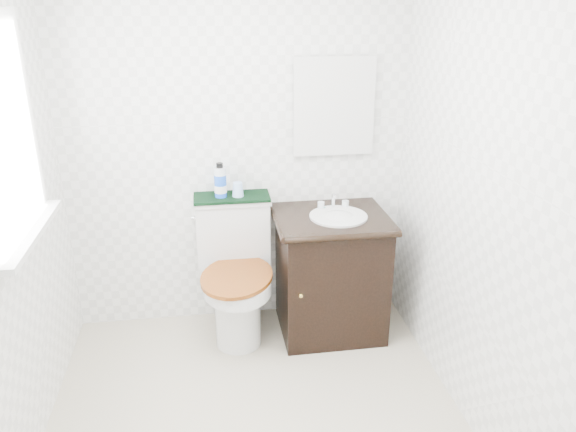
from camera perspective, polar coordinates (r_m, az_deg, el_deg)
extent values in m
plane|color=#BBB597|center=(3.12, -2.98, -21.06)|extent=(2.40, 2.40, 0.00)
plane|color=white|center=(3.61, -5.20, 6.89)|extent=(2.40, 0.00, 2.40)
plane|color=white|center=(1.43, 0.96, -18.00)|extent=(2.40, 0.00, 2.40)
plane|color=white|center=(2.77, 19.75, 1.12)|extent=(0.00, 2.40, 2.40)
cube|color=white|center=(2.74, -27.24, 7.43)|extent=(0.02, 0.70, 0.90)
cube|color=silver|center=(3.61, 4.69, 11.00)|extent=(0.50, 0.02, 0.60)
cylinder|color=silver|center=(3.64, -5.11, -9.76)|extent=(0.29, 0.29, 0.45)
cube|color=silver|center=(3.85, -5.34, -7.84)|extent=(0.29, 0.28, 0.45)
cube|color=silver|center=(3.68, -5.60, -1.76)|extent=(0.47, 0.18, 0.42)
cube|color=silver|center=(3.59, -5.73, 1.57)|extent=(0.49, 0.20, 0.03)
cylinder|color=silver|center=(3.49, -5.19, -6.96)|extent=(0.42, 0.42, 0.08)
cylinder|color=brown|center=(3.46, -5.22, -6.15)|extent=(0.54, 0.54, 0.02)
cube|color=black|center=(3.70, 4.35, -6.16)|extent=(0.66, 0.56, 0.78)
cube|color=black|center=(3.53, 4.54, -0.26)|extent=(0.70, 0.60, 0.04)
cylinder|color=silver|center=(3.50, 5.14, -0.04)|extent=(0.36, 0.36, 0.01)
ellipsoid|color=silver|center=(3.52, 5.11, -0.87)|extent=(0.31, 0.31, 0.16)
cylinder|color=silver|center=(3.62, 4.62, 1.49)|extent=(0.02, 0.02, 0.10)
cube|color=white|center=(3.72, -5.11, -10.59)|extent=(0.20, 0.16, 0.27)
cube|color=white|center=(3.64, -5.18, -8.62)|extent=(0.22, 0.18, 0.03)
cube|color=black|center=(3.59, -5.74, 1.93)|extent=(0.48, 0.22, 0.02)
cylinder|color=blue|center=(3.55, -6.87, 3.06)|extent=(0.08, 0.08, 0.14)
cylinder|color=silver|center=(3.52, -6.94, 4.54)|extent=(0.08, 0.08, 0.05)
cylinder|color=black|center=(3.51, -6.97, 5.13)|extent=(0.04, 0.04, 0.03)
cone|color=#95BEF4|center=(3.56, -5.12, 2.71)|extent=(0.07, 0.07, 0.09)
ellipsoid|color=#1B8378|center=(3.62, 3.46, 0.83)|extent=(0.06, 0.04, 0.02)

